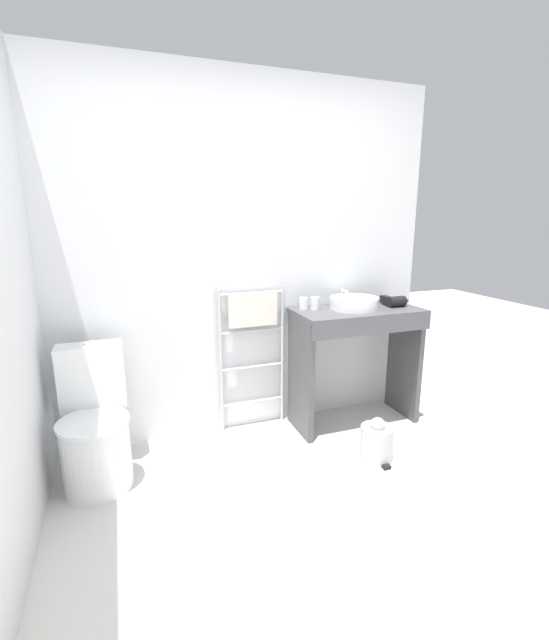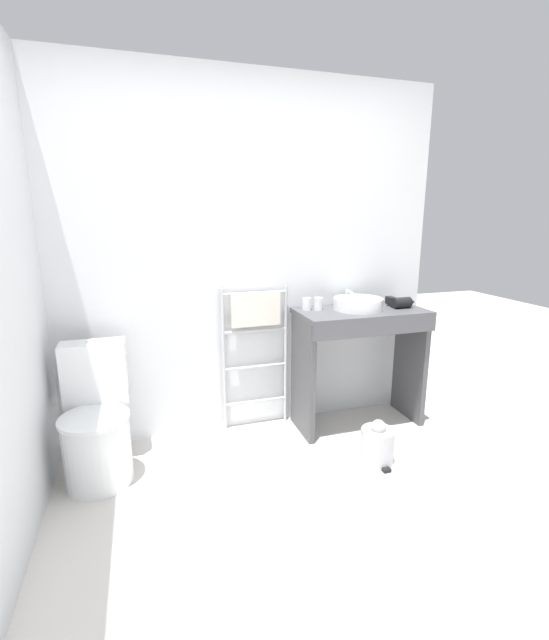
{
  "view_description": "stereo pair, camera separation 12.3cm",
  "coord_description": "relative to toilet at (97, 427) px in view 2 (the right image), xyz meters",
  "views": [
    {
      "loc": [
        -0.83,
        -1.34,
        1.56
      ],
      "look_at": [
        0.05,
        1.06,
        0.94
      ],
      "focal_mm": 24.0,
      "sensor_mm": 36.0,
      "label": 1
    },
    {
      "loc": [
        -0.71,
        -1.38,
        1.56
      ],
      "look_at": [
        0.05,
        1.06,
        0.94
      ],
      "focal_mm": 24.0,
      "sensor_mm": 36.0,
      "label": 2
    }
  ],
  "objects": [
    {
      "name": "faucet",
      "position": [
        1.81,
        0.33,
        0.65
      ],
      "size": [
        0.02,
        0.1,
        0.12
      ],
      "color": "silver",
      "rests_on": "vanity_counter"
    },
    {
      "name": "cup_near_edge",
      "position": [
        1.53,
        0.24,
        0.61
      ],
      "size": [
        0.06,
        0.06,
        0.09
      ],
      "color": "white",
      "rests_on": "vanity_counter"
    },
    {
      "name": "vanity_counter",
      "position": [
        1.83,
        0.14,
        0.27
      ],
      "size": [
        0.94,
        0.46,
        0.9
      ],
      "color": "#4C4C51",
      "rests_on": "ground_plane"
    },
    {
      "name": "sink_basin",
      "position": [
        1.81,
        0.17,
        0.61
      ],
      "size": [
        0.36,
        0.36,
        0.08
      ],
      "color": "white",
      "rests_on": "vanity_counter"
    },
    {
      "name": "ground_plane",
      "position": [
        1.04,
        -1.17,
        -0.33
      ],
      "size": [
        12.0,
        12.0,
        0.0
      ],
      "primitive_type": "plane",
      "color": "silver"
    },
    {
      "name": "wall_back",
      "position": [
        1.04,
        0.45,
        0.92
      ],
      "size": [
        2.85,
        0.12,
        2.5
      ],
      "primitive_type": "cube",
      "color": "silver",
      "rests_on": "ground_plane"
    },
    {
      "name": "toilet",
      "position": [
        0.0,
        0.0,
        0.0
      ],
      "size": [
        0.4,
        0.54,
        0.82
      ],
      "color": "white",
      "rests_on": "ground_plane"
    },
    {
      "name": "towel_radiator",
      "position": [
        1.08,
        0.34,
        0.45
      ],
      "size": [
        0.5,
        0.06,
        1.07
      ],
      "color": "silver",
      "rests_on": "ground_plane"
    },
    {
      "name": "cup_near_wall",
      "position": [
        1.45,
        0.27,
        0.61
      ],
      "size": [
        0.06,
        0.06,
        0.09
      ],
      "color": "white",
      "rests_on": "vanity_counter"
    },
    {
      "name": "trash_bin",
      "position": [
        1.7,
        -0.37,
        -0.2
      ],
      "size": [
        0.21,
        0.25,
        0.29
      ],
      "color": "#B7B7BC",
      "rests_on": "ground_plane"
    },
    {
      "name": "hair_dryer",
      "position": [
        2.15,
        0.13,
        0.61
      ],
      "size": [
        0.18,
        0.18,
        0.08
      ],
      "color": "black",
      "rests_on": "vanity_counter"
    }
  ]
}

